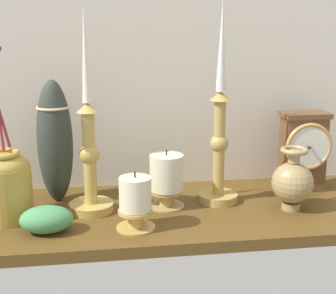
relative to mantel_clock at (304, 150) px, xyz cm
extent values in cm
cube|color=#553C18|center=(-31.03, -7.94, -11.11)|extent=(100.00, 36.00, 2.40)
cube|color=beige|center=(-31.03, 10.56, 22.59)|extent=(120.00, 2.00, 65.00)
cube|color=brown|center=(0.00, 0.45, -0.99)|extent=(9.89, 5.90, 17.85)
cube|color=brown|center=(0.00, 0.45, 8.54)|extent=(11.07, 6.60, 1.20)
torus|color=tan|center=(0.00, -2.90, 1.61)|extent=(11.42, 1.04, 11.42)
cylinder|color=white|center=(0.00, -3.00, 1.61)|extent=(9.55, 0.40, 9.55)
cube|color=black|center=(0.00, -3.30, 1.61)|extent=(2.72, 3.23, 0.30)
cylinder|color=tan|center=(-50.60, -6.64, -9.01)|extent=(9.71, 9.71, 1.80)
cylinder|color=tan|center=(-50.60, -6.64, 1.85)|extent=(2.76, 2.76, 19.93)
sphere|color=tan|center=(-50.60, -6.64, 2.85)|extent=(4.41, 4.41, 4.41)
cone|color=tan|center=(-50.60, -6.64, 12.82)|extent=(4.67, 4.67, 2.00)
cone|color=silver|center=(-50.60, -6.64, 23.82)|extent=(1.92, 1.92, 20.01)
cylinder|color=#AD9047|center=(-22.04, -4.81, -9.01)|extent=(9.01, 9.01, 1.80)
cylinder|color=#AD9047|center=(-22.04, -4.81, 2.61)|extent=(2.55, 2.55, 21.44)
sphere|color=#AD9047|center=(-22.04, -4.81, 3.68)|extent=(4.08, 4.08, 4.08)
cone|color=#AD9047|center=(-22.04, -4.81, 14.33)|extent=(4.69, 4.69, 2.00)
cone|color=silver|center=(-22.04, -4.81, 25.33)|extent=(2.21, 2.21, 20.00)
cylinder|color=#9E8556|center=(-7.42, -12.05, -9.11)|extent=(4.05, 4.05, 1.60)
sphere|color=#9E8556|center=(-7.42, -12.05, -3.81)|extent=(9.00, 9.00, 9.00)
cylinder|color=#9E8556|center=(-7.42, -12.05, 2.05)|extent=(2.52, 2.52, 2.72)
torus|color=#9E8556|center=(-7.42, -12.05, 3.41)|extent=(5.94, 5.94, 1.07)
cylinder|color=#AD8F38|center=(-68.01, -8.74, -4.22)|extent=(11.10, 11.10, 11.40)
ellipsoid|color=#AD8F38|center=(-68.01, -8.74, 1.48)|extent=(10.55, 10.55, 5.27)
torus|color=#AD8F38|center=(-68.01, -8.74, 4.12)|extent=(7.20, 7.20, 1.10)
cylinder|color=tan|center=(-41.85, -17.43, -8.11)|extent=(3.11, 3.11, 3.61)
cylinder|color=tan|center=(-41.85, -17.43, -9.51)|extent=(7.77, 7.77, 0.80)
cylinder|color=tan|center=(-41.85, -17.43, -6.31)|extent=(6.99, 6.99, 0.60)
cylinder|color=beige|center=(-41.85, -17.43, -2.61)|extent=(6.35, 6.35, 6.60)
cylinder|color=black|center=(-41.85, -17.43, 1.29)|extent=(0.30, 0.30, 1.20)
cylinder|color=tan|center=(-34.15, -6.66, -8.13)|extent=(3.13, 3.13, 3.57)
cylinder|color=tan|center=(-34.15, -6.66, -9.51)|extent=(7.83, 7.83, 0.80)
cylinder|color=tan|center=(-34.15, -6.66, -6.35)|extent=(7.05, 7.05, 0.60)
cylinder|color=beige|center=(-34.15, -6.66, -1.99)|extent=(7.39, 7.39, 7.92)
cylinder|color=black|center=(-34.15, -6.66, 2.57)|extent=(0.30, 0.30, 1.20)
ellipsoid|color=#2E352F|center=(-58.21, 0.71, 3.96)|extent=(7.88, 7.88, 27.75)
torus|color=#CCB78C|center=(-58.21, 0.71, 11.73)|extent=(7.29, 7.29, 0.60)
ellipsoid|color=#458C54|center=(-59.11, -16.77, -7.25)|extent=(10.31, 7.22, 5.33)
camera|label=1|loc=(-48.45, -107.73, 30.09)|focal=52.45mm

